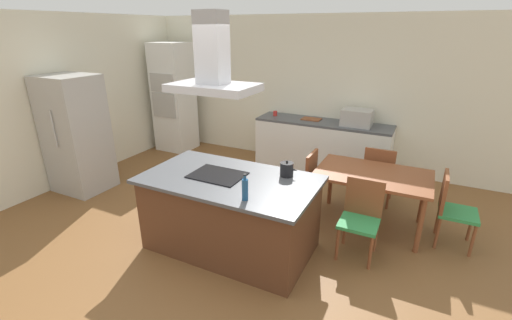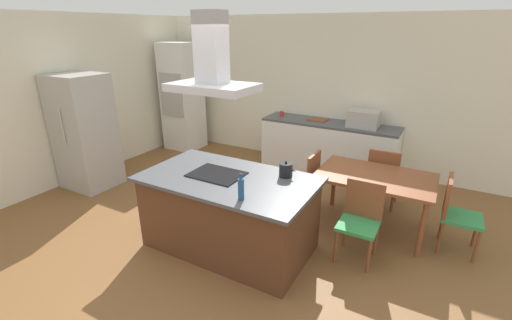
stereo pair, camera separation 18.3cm
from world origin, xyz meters
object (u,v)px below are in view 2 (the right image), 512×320
countertop_microwave (364,119)px  chair_at_right_end (455,210)px  refrigerator (84,132)px  cooktop (217,174)px  cutting_board (318,120)px  wall_oven_stack (182,97)px  range_hood (212,66)px  coffee_mug_red (282,114)px  dining_table (375,181)px  tea_kettle (286,170)px  chair_facing_back_wall (383,175)px  chair_at_left_end (306,178)px  olive_oil_bottle (241,189)px  chair_facing_island (361,216)px

countertop_microwave → chair_at_right_end: 2.27m
chair_at_right_end → refrigerator: bearing=-170.5°
refrigerator → cooktop: bearing=-7.1°
cooktop → countertop_microwave: 3.04m
cutting_board → wall_oven_stack: wall_oven_stack is taller
range_hood → wall_oven_stack: bearing=136.1°
coffee_mug_red → dining_table: size_ratio=0.06×
chair_at_right_end → cutting_board: bearing=143.5°
tea_kettle → chair_facing_back_wall: size_ratio=0.23×
wall_oven_stack → range_hood: size_ratio=2.44×
tea_kettle → dining_table: (0.83, 0.89, -0.31)m
cutting_board → refrigerator: 3.94m
cooktop → range_hood: 1.20m
wall_oven_stack → chair_at_left_end: bearing=-22.8°
olive_oil_bottle → dining_table: bearing=59.0°
dining_table → chair_facing_island: (0.00, -0.67, -0.16)m
tea_kettle → range_hood: range_hood is taller
tea_kettle → range_hood: (-0.71, -0.34, 1.12)m
cooktop → chair_facing_island: (1.53, 0.57, -0.40)m
chair_facing_back_wall → coffee_mug_red: bearing=154.2°
tea_kettle → coffee_mug_red: tea_kettle is taller
wall_oven_stack → chair_facing_back_wall: 4.38m
cutting_board → chair_facing_back_wall: cutting_board is taller
olive_oil_bottle → range_hood: 1.28m
cutting_board → chair_facing_back_wall: size_ratio=0.38×
chair_at_right_end → coffee_mug_red: bearing=150.9°
countertop_microwave → tea_kettle: bearing=-96.0°
tea_kettle → cutting_board: 2.65m
coffee_mug_red → cutting_board: size_ratio=0.26×
chair_at_right_end → chair_at_left_end: bearing=180.0°
dining_table → countertop_microwave: bearing=108.8°
countertop_microwave → range_hood: range_hood is taller
cooktop → chair_at_left_end: size_ratio=0.67×
coffee_mug_red → wall_oven_stack: 2.21m
countertop_microwave → chair_facing_back_wall: size_ratio=0.56×
tea_kettle → chair_facing_back_wall: bearing=62.1°
refrigerator → chair_at_left_end: refrigerator is taller
cutting_board → chair_at_left_end: 1.80m
olive_oil_bottle → coffee_mug_red: (-1.12, 3.29, -0.07)m
olive_oil_bottle → countertop_microwave: bearing=82.8°
cutting_board → dining_table: (1.38, -1.70, -0.24)m
cooktop → cutting_board: size_ratio=1.76×
chair_at_right_end → range_hood: bearing=-153.2°
tea_kettle → countertop_microwave: bearing=84.0°
countertop_microwave → chair_facing_back_wall: bearing=-60.2°
refrigerator → countertop_microwave: bearing=33.6°
dining_table → chair_at_left_end: size_ratio=1.57×
chair_at_left_end → chair_facing_island: size_ratio=1.00×
chair_at_left_end → tea_kettle: bearing=-84.3°
chair_at_right_end → chair_facing_back_wall: same height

